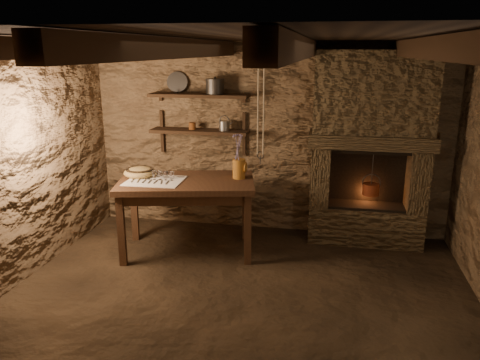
% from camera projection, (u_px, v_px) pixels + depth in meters
% --- Properties ---
extents(floor, '(4.50, 4.50, 0.00)m').
position_uv_depth(floor, '(237.00, 304.00, 4.38)').
color(floor, black).
rests_on(floor, ground).
extents(back_wall, '(4.50, 0.04, 2.40)m').
position_uv_depth(back_wall, '(268.00, 139.00, 5.95)').
color(back_wall, '#493422').
rests_on(back_wall, floor).
extents(front_wall, '(4.50, 0.04, 2.40)m').
position_uv_depth(front_wall, '(150.00, 295.00, 2.17)').
color(front_wall, '#493422').
rests_on(front_wall, floor).
extents(left_wall, '(0.04, 4.00, 2.40)m').
position_uv_depth(left_wall, '(7.00, 169.00, 4.48)').
color(left_wall, '#493422').
rests_on(left_wall, floor).
extents(ceiling, '(4.50, 4.00, 0.04)m').
position_uv_depth(ceiling, '(236.00, 37.00, 3.74)').
color(ceiling, black).
rests_on(ceiling, back_wall).
extents(beam_far_left, '(0.14, 3.95, 0.16)m').
position_uv_depth(beam_far_left, '(66.00, 48.00, 4.04)').
color(beam_far_left, black).
rests_on(beam_far_left, ceiling).
extents(beam_mid_left, '(0.14, 3.95, 0.16)m').
position_uv_depth(beam_mid_left, '(177.00, 48.00, 3.85)').
color(beam_mid_left, black).
rests_on(beam_mid_left, ceiling).
extents(beam_mid_right, '(0.14, 3.95, 0.16)m').
position_uv_depth(beam_mid_right, '(298.00, 48.00, 3.67)').
color(beam_mid_right, black).
rests_on(beam_mid_right, ceiling).
extents(beam_far_right, '(0.14, 3.95, 0.16)m').
position_uv_depth(beam_far_right, '(433.00, 48.00, 3.48)').
color(beam_far_right, black).
rests_on(beam_far_right, ceiling).
extents(shelf_lower, '(1.25, 0.30, 0.04)m').
position_uv_depth(shelf_lower, '(200.00, 131.00, 5.93)').
color(shelf_lower, black).
rests_on(shelf_lower, back_wall).
extents(shelf_upper, '(1.25, 0.30, 0.04)m').
position_uv_depth(shelf_upper, '(199.00, 95.00, 5.81)').
color(shelf_upper, black).
rests_on(shelf_upper, back_wall).
extents(hearth, '(1.43, 0.51, 2.30)m').
position_uv_depth(hearth, '(370.00, 144.00, 5.49)').
color(hearth, '#392C1C').
rests_on(hearth, floor).
extents(work_table, '(1.68, 1.18, 0.87)m').
position_uv_depth(work_table, '(187.00, 213.00, 5.41)').
color(work_table, black).
rests_on(work_table, floor).
extents(linen_cloth, '(0.64, 0.52, 0.01)m').
position_uv_depth(linen_cloth, '(155.00, 181.00, 5.26)').
color(linen_cloth, white).
rests_on(linen_cloth, work_table).
extents(pewter_cutlery_row, '(0.53, 0.22, 0.01)m').
position_uv_depth(pewter_cutlery_row, '(154.00, 180.00, 5.24)').
color(pewter_cutlery_row, gray).
rests_on(pewter_cutlery_row, linen_cloth).
extents(drinking_glasses, '(0.20, 0.06, 0.08)m').
position_uv_depth(drinking_glasses, '(160.00, 174.00, 5.36)').
color(drinking_glasses, white).
rests_on(drinking_glasses, linen_cloth).
extents(stoneware_jug, '(0.17, 0.17, 0.51)m').
position_uv_depth(stoneware_jug, '(239.00, 160.00, 5.32)').
color(stoneware_jug, '#A56520').
rests_on(stoneware_jug, work_table).
extents(wooden_bowl, '(0.39, 0.39, 0.13)m').
position_uv_depth(wooden_bowl, '(140.00, 173.00, 5.45)').
color(wooden_bowl, olive).
rests_on(wooden_bowl, work_table).
extents(iron_stockpot, '(0.24, 0.24, 0.16)m').
position_uv_depth(iron_stockpot, '(215.00, 87.00, 5.74)').
color(iron_stockpot, '#2D2B28').
rests_on(iron_stockpot, shelf_upper).
extents(tin_pan, '(0.28, 0.16, 0.26)m').
position_uv_depth(tin_pan, '(177.00, 82.00, 5.92)').
color(tin_pan, gray).
rests_on(tin_pan, shelf_upper).
extents(small_kettle, '(0.21, 0.19, 0.19)m').
position_uv_depth(small_kettle, '(224.00, 126.00, 5.85)').
color(small_kettle, gray).
rests_on(small_kettle, shelf_lower).
extents(rusty_tin, '(0.10, 0.10, 0.09)m').
position_uv_depth(rusty_tin, '(192.00, 126.00, 5.93)').
color(rusty_tin, '#5B2D12').
rests_on(rusty_tin, shelf_lower).
extents(red_pot, '(0.24, 0.24, 0.54)m').
position_uv_depth(red_pot, '(371.00, 188.00, 5.58)').
color(red_pot, maroon).
rests_on(red_pot, hearth).
extents(hanging_ropes, '(0.08, 0.08, 1.20)m').
position_uv_depth(hanging_ropes, '(261.00, 99.00, 4.88)').
color(hanging_ropes, '#CBB78F').
rests_on(hanging_ropes, ceiling).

